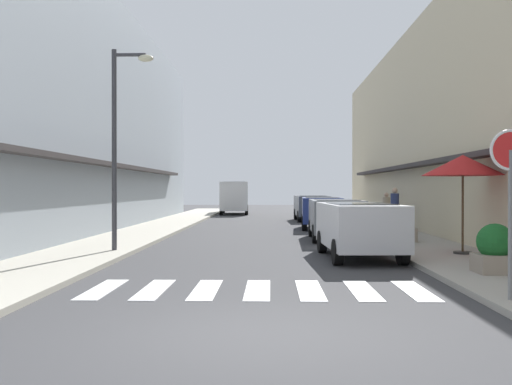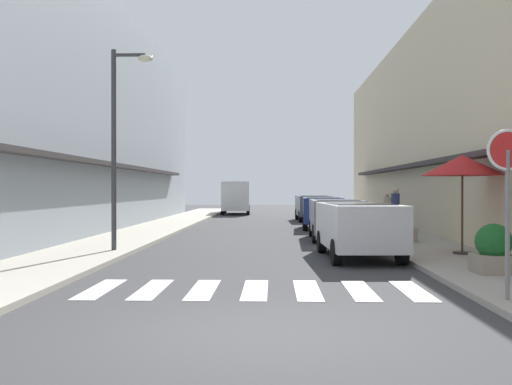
{
  "view_description": "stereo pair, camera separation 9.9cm",
  "coord_description": "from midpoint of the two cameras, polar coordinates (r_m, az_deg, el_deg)",
  "views": [
    {
      "loc": [
        0.24,
        -7.35,
        1.85
      ],
      "look_at": [
        -0.27,
        12.66,
        1.73
      ],
      "focal_mm": 41.08,
      "sensor_mm": 36.0,
      "label": 1
    },
    {
      "loc": [
        0.34,
        -7.35,
        1.85
      ],
      "look_at": [
        -0.27,
        12.66,
        1.73
      ],
      "focal_mm": 41.08,
      "sensor_mm": 36.0,
      "label": 2
    }
  ],
  "objects": [
    {
      "name": "pedestrian_walking_far",
      "position": [
        27.17,
        12.49,
        -1.58
      ],
      "size": [
        0.34,
        0.34,
        1.57
      ],
      "rotation": [
        0.0,
        0.0,
        2.36
      ],
      "color": "#282B33",
      "rests_on": "sidewalk_right"
    },
    {
      "name": "parked_car_near",
      "position": [
        15.76,
        9.83,
        -3.03
      ],
      "size": [
        1.97,
        4.27,
        1.47
      ],
      "color": "silver",
      "rests_on": "ground_plane"
    },
    {
      "name": "ground_plane",
      "position": [
        23.48,
        0.74,
        -4.17
      ],
      "size": [
        88.3,
        88.3,
        0.0
      ],
      "primitive_type": "plane",
      "color": "#38383A"
    },
    {
      "name": "parked_car_mid",
      "position": [
        21.38,
        7.61,
        -2.14
      ],
      "size": [
        1.89,
        4.37,
        1.47
      ],
      "color": "#4C5156",
      "rests_on": "ground_plane"
    },
    {
      "name": "crosswalk",
      "position": [
        10.81,
        -0.1,
        -9.46
      ],
      "size": [
        6.15,
        2.2,
        0.01
      ],
      "color": "silver",
      "rests_on": "ground_plane"
    },
    {
      "name": "planter_midblock",
      "position": [
        19.94,
        13.83,
        -3.18
      ],
      "size": [
        0.87,
        0.87,
        1.1
      ],
      "color": "gray",
      "rests_on": "sidewalk_right"
    },
    {
      "name": "cafe_umbrella",
      "position": [
        16.51,
        19.33,
        2.46
      ],
      "size": [
        2.15,
        2.15,
        2.64
      ],
      "color": "#262626",
      "rests_on": "sidewalk_right"
    },
    {
      "name": "building_row_right",
      "position": [
        25.98,
        20.62,
        6.06
      ],
      "size": [
        5.5,
        38.12,
        8.89
      ],
      "color": "beige",
      "rests_on": "ground_plane"
    },
    {
      "name": "parked_car_distant",
      "position": [
        33.9,
        5.33,
        -1.22
      ],
      "size": [
        1.9,
        4.26,
        1.47
      ],
      "color": "#4C5156",
      "rests_on": "ground_plane"
    },
    {
      "name": "sidewalk_right",
      "position": [
        23.93,
        12.71,
        -3.94
      ],
      "size": [
        2.64,
        56.19,
        0.12
      ],
      "primitive_type": "cube",
      "color": "#9E998E",
      "rests_on": "ground_plane"
    },
    {
      "name": "building_row_left",
      "position": [
        26.23,
        -18.93,
        7.26
      ],
      "size": [
        5.5,
        38.12,
        10.04
      ],
      "color": "#939EA8",
      "rests_on": "ground_plane"
    },
    {
      "name": "planter_corner",
      "position": [
        13.04,
        22.05,
        -5.17
      ],
      "size": [
        0.79,
        0.79,
        1.02
      ],
      "color": "gray",
      "rests_on": "sidewalk_right"
    },
    {
      "name": "round_street_sign",
      "position": [
        9.92,
        23.28,
        2.1
      ],
      "size": [
        0.65,
        0.07,
        2.66
      ],
      "color": "slate",
      "rests_on": "sidewalk_right"
    },
    {
      "name": "parked_car_far",
      "position": [
        27.18,
        6.29,
        -1.61
      ],
      "size": [
        1.95,
        4.03,
        1.47
      ],
      "color": "navy",
      "rests_on": "ground_plane"
    },
    {
      "name": "sidewalk_left",
      "position": [
        24.05,
        -11.17,
        -3.92
      ],
      "size": [
        2.64,
        56.19,
        0.12
      ],
      "primitive_type": "cube",
      "color": "#ADA899",
      "rests_on": "ground_plane"
    },
    {
      "name": "delivery_van",
      "position": [
        43.01,
        -2.18,
        -0.24
      ],
      "size": [
        2.18,
        5.47,
        2.37
      ],
      "color": "silver",
      "rests_on": "ground_plane"
    },
    {
      "name": "street_lamp",
      "position": [
        17.08,
        -13.22,
        6.1
      ],
      "size": [
        1.19,
        0.28,
        5.67
      ],
      "color": "#38383D",
      "rests_on": "sidewalk_left"
    },
    {
      "name": "pedestrian_walking_near",
      "position": [
        24.54,
        13.25,
        -1.49
      ],
      "size": [
        0.34,
        0.34,
        1.78
      ],
      "rotation": [
        0.0,
        0.0,
        2.28
      ],
      "color": "#282B33",
      "rests_on": "sidewalk_right"
    }
  ]
}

